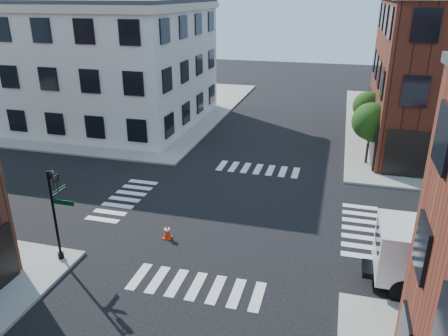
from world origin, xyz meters
TOP-DOWN VIEW (x-y plane):
  - ground at (0.00, 0.00)m, footprint 120.00×120.00m
  - sidewalk_nw at (-21.00, 21.00)m, footprint 30.00×30.00m
  - building_nw at (-19.00, 16.00)m, footprint 22.00×16.00m
  - tree_near at (7.56, 9.98)m, footprint 2.69×2.69m
  - tree_far at (7.56, 15.98)m, footprint 2.43×2.43m
  - signal_pole at (-6.72, -6.68)m, footprint 1.29×1.24m
  - traffic_cone at (-2.72, -3.56)m, footprint 0.43×0.43m

SIDE VIEW (x-z plane):
  - ground at x=0.00m, z-range 0.00..0.00m
  - sidewalk_nw at x=-21.00m, z-range 0.00..0.15m
  - traffic_cone at x=-2.72m, z-range -0.01..0.76m
  - signal_pole at x=-6.72m, z-range 0.56..5.16m
  - tree_far at x=7.56m, z-range 0.84..4.91m
  - tree_near at x=7.56m, z-range 0.91..5.41m
  - building_nw at x=-19.00m, z-range 0.00..11.00m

